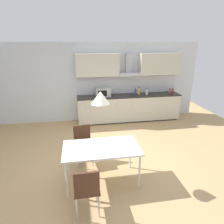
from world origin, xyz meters
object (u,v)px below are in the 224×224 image
Objects in this scene: dining_table at (101,150)px; bottle_white at (147,92)px; bottle_red at (173,91)px; microwave at (103,92)px; pendant_lamp at (100,98)px; bottle_yellow at (139,91)px; bottle_blue at (135,92)px; chair_near_left at (87,187)px; bottle_brown at (170,91)px; chair_far_left at (83,140)px.

bottle_white is at bearing 57.68° from dining_table.
microwave is at bearing -179.48° from bottle_red.
bottle_red is 4.35m from pendant_lamp.
bottle_yellow is 3.66m from pendant_lamp.
chair_near_left is at bearing -115.59° from bottle_blue.
bottle_blue is 0.24× the size of chair_near_left.
bottle_red is at bearing 23.10° from bottle_brown.
dining_table is at bearing 67.40° from chair_near_left.
bottle_red is 0.21× the size of chair_near_left.
pendant_lamp is (-0.00, -0.00, 1.02)m from dining_table.
bottle_red reaches higher than dining_table.
bottle_white is 0.75× the size of pendant_lamp.
bottle_yellow is 0.32× the size of chair_far_left.
microwave is 2.49m from bottle_red.
bottle_yellow is at bearing 61.98° from dining_table.
bottle_blue is at bearing 51.51° from chair_far_left.
bottle_blue is 0.65× the size of pendant_lamp.
chair_far_left is (-2.27, -2.28, -0.49)m from bottle_white.
microwave is at bearing 82.03° from dining_table.
bottle_yellow is at bearing 178.28° from bottle_red.
chair_far_left is at bearing -128.49° from bottle_blue.
bottle_white is at bearing -175.80° from bottle_red.
microwave is 1.50× the size of pendant_lamp.
bottle_red reaches higher than chair_near_left.
dining_table is at bearing -122.32° from bottle_white.
dining_table is at bearing -116.31° from bottle_blue.
bottle_blue is at bearing 2.70° from microwave.
bottle_white is 0.27× the size of chair_far_left.
chair_far_left is at bearing 90.34° from chair_near_left.
dining_table is 1.65× the size of chair_far_left.
chair_near_left is at bearing -120.49° from bottle_white.
bottle_yellow is at bearing 61.98° from pendant_lamp.
bottle_white is (-0.85, -0.01, 0.02)m from bottle_brown.
pendant_lamp is at bearing 67.40° from chair_near_left.
pendant_lamp reaches higher than microwave.
chair_near_left is (-2.01, -3.95, -0.50)m from bottle_yellow.
bottle_yellow is 0.19× the size of dining_table.
bottle_blue is (1.13, 0.05, -0.05)m from microwave.
bottle_red is at bearing 4.20° from bottle_white.
microwave is at bearing 178.10° from bottle_white.
microwave is at bearing 82.03° from pendant_lamp.
dining_table is (-2.79, -3.08, -0.29)m from bottle_brown.
chair_far_left is at bearing -143.64° from bottle_brown.
bottle_white is 3.69m from pendant_lamp.
bottle_blue is 4.40m from chair_near_left.
pendant_lamp reaches higher than bottle_white.
bottle_white is at bearing 59.51° from chair_near_left.
chair_near_left is at bearing -128.93° from bottle_brown.
dining_table is at bearing -132.20° from bottle_brown.
bottle_yellow is 4.46m from chair_near_left.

